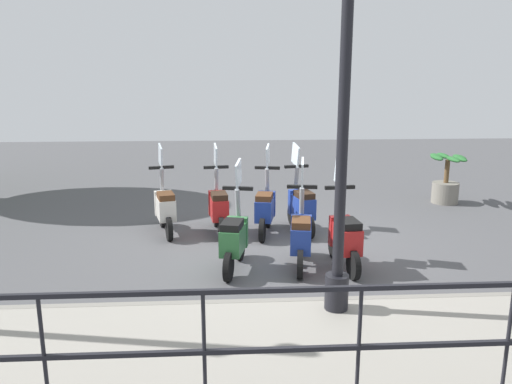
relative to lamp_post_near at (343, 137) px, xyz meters
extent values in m
plane|color=#4C4C4F|center=(2.40, 0.24, -2.07)|extent=(28.00, 28.00, 0.00)
cube|color=gray|center=(-0.80, 0.24, -2.00)|extent=(2.20, 20.00, 0.15)
cube|color=gray|center=(0.25, 0.24, -2.00)|extent=(0.10, 20.00, 0.15)
cube|color=black|center=(-1.80, 0.24, -0.87)|extent=(0.04, 16.00, 0.04)
cube|color=black|center=(-1.80, 0.24, -1.35)|extent=(0.04, 16.00, 0.04)
cylinder|color=black|center=(-1.80, -0.90, -1.40)|extent=(0.03, 0.03, 1.05)
cylinder|color=black|center=(-1.80, 0.24, -1.40)|extent=(0.03, 0.03, 1.05)
cylinder|color=black|center=(-1.80, 1.39, -1.40)|extent=(0.03, 0.03, 1.05)
cylinder|color=black|center=(-1.80, 2.53, -1.40)|extent=(0.03, 0.03, 1.05)
cylinder|color=black|center=(0.00, 0.00, -1.72)|extent=(0.26, 0.26, 0.40)
cylinder|color=black|center=(0.00, 0.00, 0.19)|extent=(0.12, 0.12, 4.22)
cylinder|color=slate|center=(5.19, -3.53, -1.85)|extent=(0.56, 0.56, 0.45)
cylinder|color=brown|center=(5.19, -3.53, -1.37)|extent=(0.10, 0.10, 0.50)
ellipsoid|color=#235B28|center=(5.44, -3.53, -1.07)|extent=(0.56, 0.16, 0.10)
ellipsoid|color=#235B28|center=(4.94, -3.53, -1.07)|extent=(0.56, 0.16, 0.10)
ellipsoid|color=#235B28|center=(5.19, -3.28, -1.07)|extent=(0.56, 0.16, 0.10)
ellipsoid|color=#235B28|center=(5.19, -3.78, -1.07)|extent=(0.56, 0.16, 0.10)
ellipsoid|color=#235B28|center=(5.37, -3.35, -1.07)|extent=(0.56, 0.16, 0.10)
ellipsoid|color=#235B28|center=(5.01, -3.71, -1.07)|extent=(0.56, 0.16, 0.10)
cylinder|color=black|center=(1.98, -0.41, -1.87)|extent=(0.41, 0.12, 0.40)
cylinder|color=black|center=(1.15, -0.49, -1.87)|extent=(0.41, 0.12, 0.40)
cube|color=#B21E1E|center=(1.48, -0.46, -1.59)|extent=(0.63, 0.34, 0.36)
cube|color=#B21E1E|center=(1.77, -0.43, -1.57)|extent=(0.15, 0.31, 0.44)
cube|color=black|center=(1.41, -0.47, -1.36)|extent=(0.42, 0.30, 0.10)
cylinder|color=gray|center=(1.83, -0.42, -1.22)|extent=(0.19, 0.09, 0.55)
cube|color=black|center=(1.83, -0.42, -0.94)|extent=(0.10, 0.44, 0.05)
cube|color=silver|center=(1.89, -0.42, -0.74)|extent=(0.39, 0.07, 0.42)
cylinder|color=black|center=(2.05, 0.09, -1.87)|extent=(0.41, 0.14, 0.40)
cylinder|color=black|center=(1.23, 0.22, -1.87)|extent=(0.41, 0.14, 0.40)
cube|color=navy|center=(1.56, 0.17, -1.59)|extent=(0.64, 0.37, 0.36)
cube|color=navy|center=(1.84, 0.13, -1.57)|extent=(0.17, 0.32, 0.44)
cube|color=#4C2D19|center=(1.49, 0.18, -1.36)|extent=(0.44, 0.32, 0.10)
cylinder|color=gray|center=(1.90, 0.12, -1.22)|extent=(0.19, 0.10, 0.55)
cube|color=black|center=(1.90, 0.12, -0.94)|extent=(0.13, 0.44, 0.05)
cube|color=silver|center=(1.96, 0.11, -0.74)|extent=(0.39, 0.09, 0.42)
cylinder|color=black|center=(2.00, 1.02, -1.87)|extent=(0.41, 0.17, 0.40)
cylinder|color=black|center=(1.19, 1.20, -1.87)|extent=(0.41, 0.17, 0.40)
cube|color=#2D6B38|center=(1.52, 1.13, -1.59)|extent=(0.65, 0.40, 0.36)
cube|color=#2D6B38|center=(1.80, 1.06, -1.57)|extent=(0.18, 0.32, 0.44)
cube|color=black|center=(1.45, 1.14, -1.36)|extent=(0.45, 0.34, 0.10)
cylinder|color=gray|center=(1.86, 1.05, -1.22)|extent=(0.19, 0.11, 0.55)
cube|color=black|center=(1.86, 1.05, -0.94)|extent=(0.15, 0.44, 0.05)
cube|color=silver|center=(1.92, 1.04, -0.74)|extent=(0.39, 0.11, 0.42)
cylinder|color=black|center=(3.73, -0.01, -1.87)|extent=(0.41, 0.16, 0.40)
cylinder|color=black|center=(2.92, -0.17, -1.87)|extent=(0.41, 0.16, 0.40)
cube|color=navy|center=(3.24, -0.11, -1.59)|extent=(0.64, 0.39, 0.36)
cube|color=navy|center=(3.52, -0.05, -1.57)|extent=(0.18, 0.32, 0.44)
cube|color=black|center=(3.17, -0.12, -1.36)|extent=(0.44, 0.33, 0.10)
cylinder|color=gray|center=(3.58, -0.04, -1.22)|extent=(0.19, 0.11, 0.55)
cube|color=black|center=(3.58, -0.04, -0.94)|extent=(0.15, 0.44, 0.05)
cube|color=silver|center=(3.64, -0.03, -0.74)|extent=(0.39, 0.11, 0.42)
cylinder|color=black|center=(3.62, 0.46, -1.87)|extent=(0.41, 0.16, 0.40)
cylinder|color=black|center=(2.80, 0.63, -1.87)|extent=(0.41, 0.16, 0.40)
cube|color=navy|center=(3.13, 0.56, -1.59)|extent=(0.64, 0.39, 0.36)
cube|color=navy|center=(3.41, 0.50, -1.57)|extent=(0.18, 0.32, 0.44)
cube|color=#4C2D19|center=(3.06, 0.57, -1.36)|extent=(0.44, 0.33, 0.10)
cylinder|color=gray|center=(3.47, 0.49, -1.22)|extent=(0.19, 0.10, 0.55)
cube|color=black|center=(3.47, 0.49, -0.94)|extent=(0.15, 0.44, 0.05)
cube|color=silver|center=(3.53, 0.48, -0.74)|extent=(0.39, 0.11, 0.42)
cylinder|color=black|center=(3.74, 1.41, -1.87)|extent=(0.41, 0.13, 0.40)
cylinder|color=black|center=(2.91, 1.31, -1.87)|extent=(0.41, 0.13, 0.40)
cube|color=#B21E1E|center=(3.24, 1.35, -1.59)|extent=(0.63, 0.35, 0.36)
cube|color=#B21E1E|center=(3.53, 1.38, -1.57)|extent=(0.16, 0.31, 0.44)
cube|color=black|center=(3.17, 1.34, -1.36)|extent=(0.43, 0.31, 0.10)
cylinder|color=gray|center=(3.59, 1.39, -1.22)|extent=(0.19, 0.09, 0.55)
cube|color=black|center=(3.59, 1.39, -0.94)|extent=(0.11, 0.44, 0.05)
cube|color=silver|center=(3.65, 1.40, -0.74)|extent=(0.39, 0.08, 0.42)
cylinder|color=black|center=(3.77, 2.39, -1.87)|extent=(0.41, 0.18, 0.40)
cylinder|color=black|center=(2.96, 2.18, -1.87)|extent=(0.41, 0.18, 0.40)
cube|color=beige|center=(3.28, 2.26, -1.59)|extent=(0.65, 0.42, 0.36)
cube|color=beige|center=(3.56, 2.33, -1.57)|extent=(0.19, 0.32, 0.44)
cube|color=#4C2D19|center=(3.21, 2.24, -1.36)|extent=(0.45, 0.35, 0.10)
cylinder|color=gray|center=(3.62, 2.35, -1.22)|extent=(0.19, 0.11, 0.55)
cube|color=black|center=(3.62, 2.35, -0.94)|extent=(0.17, 0.44, 0.05)
cube|color=silver|center=(3.68, 2.36, -0.74)|extent=(0.38, 0.13, 0.42)
camera|label=1|loc=(-5.09, 1.21, 0.61)|focal=35.00mm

